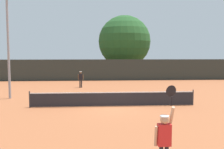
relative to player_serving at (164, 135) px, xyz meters
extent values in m
plane|color=#9E5633|center=(-0.82, 9.60, -1.16)|extent=(120.00, 120.00, 0.00)
cube|color=#232328|center=(-0.82, 9.60, -0.68)|extent=(10.95, 0.03, 0.91)
cube|color=white|center=(-0.82, 9.60, -0.23)|extent=(10.95, 0.04, 0.06)
cylinder|color=#333338|center=(-6.29, 9.60, -0.62)|extent=(0.08, 0.08, 1.07)
cylinder|color=#333338|center=(4.66, 9.60, -0.62)|extent=(0.08, 0.08, 1.07)
cube|color=#2D332D|center=(-0.82, 26.02, 0.22)|extent=(39.49, 0.12, 2.76)
cube|color=red|center=(-0.01, -0.01, 0.03)|extent=(0.38, 0.22, 0.64)
sphere|color=tan|center=(-0.01, -0.01, 0.46)|extent=(0.24, 0.24, 0.24)
cylinder|color=white|center=(-0.01, -0.01, 0.56)|extent=(0.26, 0.26, 0.04)
cylinder|color=tan|center=(-0.25, -0.01, -0.01)|extent=(0.09, 0.18, 0.61)
cylinder|color=tan|center=(0.23, 0.08, 0.56)|extent=(0.09, 0.34, 0.58)
cylinder|color=black|center=(0.23, 0.14, 0.97)|extent=(0.04, 0.11, 0.28)
ellipsoid|color=black|center=(0.23, 0.20, 1.26)|extent=(0.30, 0.13, 0.36)
cube|color=black|center=(-3.51, 19.16, -0.02)|extent=(0.38, 0.22, 0.61)
sphere|color=brown|center=(-3.51, 19.16, 0.39)|extent=(0.23, 0.23, 0.23)
cylinder|color=white|center=(-3.51, 19.16, 0.49)|extent=(0.25, 0.25, 0.04)
cylinder|color=black|center=(-3.59, 19.16, -0.74)|extent=(0.12, 0.12, 0.83)
cylinder|color=black|center=(-3.43, 19.16, -0.74)|extent=(0.12, 0.12, 0.83)
cylinder|color=brown|center=(-3.75, 19.16, -0.05)|extent=(0.09, 0.18, 0.58)
cylinder|color=brown|center=(-3.27, 19.16, -0.05)|extent=(0.09, 0.16, 0.58)
sphere|color=#CCE033|center=(-1.78, 11.90, -1.12)|extent=(0.07, 0.07, 0.07)
cylinder|color=gray|center=(-8.71, 13.08, 2.90)|extent=(0.18, 0.18, 8.12)
cylinder|color=brown|center=(2.50, 31.80, 0.04)|extent=(0.56, 0.56, 2.39)
sphere|color=#235123|center=(2.50, 31.80, 4.22)|extent=(7.96, 7.96, 7.96)
cube|color=red|center=(-9.10, 34.10, -0.56)|extent=(2.18, 4.32, 0.90)
cube|color=#2D333D|center=(-9.10, 33.80, 0.21)|extent=(1.85, 2.31, 0.64)
cylinder|color=black|center=(-9.95, 35.50, -0.86)|extent=(0.22, 0.60, 0.60)
cylinder|color=black|center=(-8.25, 35.50, -0.86)|extent=(0.22, 0.60, 0.60)
cylinder|color=black|center=(-9.95, 32.70, -0.86)|extent=(0.22, 0.60, 0.60)
cylinder|color=black|center=(-8.25, 32.70, -0.86)|extent=(0.22, 0.60, 0.60)
cube|color=black|center=(-3.64, 32.16, -0.56)|extent=(2.21, 4.33, 0.90)
cube|color=#2D333D|center=(-3.64, 31.86, 0.21)|extent=(1.86, 2.32, 0.64)
cylinder|color=black|center=(-4.49, 33.56, -0.86)|extent=(0.22, 0.60, 0.60)
cylinder|color=black|center=(-2.79, 33.56, -0.86)|extent=(0.22, 0.60, 0.60)
cylinder|color=black|center=(-4.49, 30.76, -0.86)|extent=(0.22, 0.60, 0.60)
cylinder|color=black|center=(-2.79, 30.76, -0.86)|extent=(0.22, 0.60, 0.60)
cube|color=white|center=(0.62, 34.76, -0.56)|extent=(2.20, 4.33, 0.90)
cube|color=#2D333D|center=(0.62, 34.46, 0.21)|extent=(1.86, 2.32, 0.64)
cylinder|color=black|center=(-0.23, 36.16, -0.86)|extent=(0.22, 0.60, 0.60)
cylinder|color=black|center=(1.47, 36.16, -0.86)|extent=(0.22, 0.60, 0.60)
cylinder|color=black|center=(-0.23, 33.36, -0.86)|extent=(0.22, 0.60, 0.60)
cylinder|color=black|center=(1.47, 33.36, -0.86)|extent=(0.22, 0.60, 0.60)
camera|label=1|loc=(-1.97, -6.96, 2.35)|focal=40.34mm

